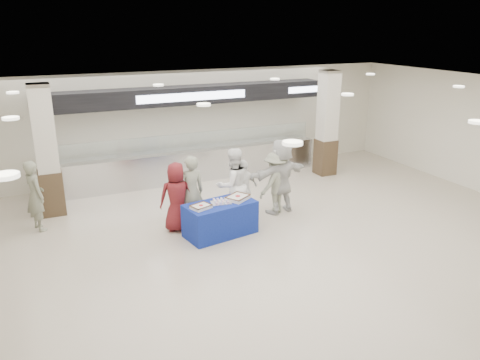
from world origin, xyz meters
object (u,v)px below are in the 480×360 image
sheet_cake_left (201,206)px  civilian_white (281,176)px  cupcake_tray (221,201)px  chef_tall (233,185)px  sheet_cake_right (238,197)px  soldier_b (275,183)px  civilian_maroon (177,197)px  soldier_bg (35,196)px  chef_short (244,189)px  display_table (220,219)px  soldier_a (191,192)px

sheet_cake_left → civilian_white: civilian_white is taller
cupcake_tray → civilian_white: bearing=19.0°
chef_tall → sheet_cake_right: bearing=70.2°
sheet_cake_left → soldier_b: 2.33m
civilian_maroon → soldier_b: size_ratio=1.02×
civilian_white → soldier_bg: civilian_white is taller
chef_short → civilian_white: 1.03m
chef_short → civilian_white: size_ratio=0.79×
civilian_white → soldier_bg: size_ratio=1.14×
display_table → soldier_a: 0.92m
display_table → chef_short: 1.13m
sheet_cake_right → soldier_a: bearing=146.6°
display_table → sheet_cake_left: bearing=-176.4°
display_table → cupcake_tray: size_ratio=3.39×
sheet_cake_right → chef_tall: size_ratio=0.35×
chef_short → display_table: bearing=16.4°
soldier_b → civilian_white: civilian_white is taller
cupcake_tray → civilian_white: (1.84, 0.63, 0.15)m
soldier_a → chef_tall: size_ratio=0.97×
sheet_cake_right → soldier_a: 1.08m
soldier_b → soldier_bg: (-5.40, 1.33, 0.04)m
chef_short → civilian_white: (1.01, 0.00, 0.20)m
chef_tall → civilian_maroon: bearing=-6.5°
soldier_b → sheet_cake_right: bearing=3.0°
sheet_cake_left → soldier_bg: 3.82m
display_table → soldier_a: bearing=115.4°
civilian_maroon → soldier_a: 0.34m
civilian_maroon → soldier_a: size_ratio=0.93×
soldier_b → display_table: bearing=-1.5°
cupcake_tray → chef_short: chef_short is taller
sheet_cake_right → chef_short: 0.73m
civilian_white → soldier_bg: 5.71m
sheet_cake_left → soldier_a: (0.03, 0.75, 0.07)m
display_table → soldier_b: size_ratio=0.99×
cupcake_tray → soldier_bg: size_ratio=0.28×
civilian_white → soldier_bg: bearing=-23.8°
display_table → chef_tall: (0.59, 0.64, 0.51)m
chef_short → soldier_b: soldier_b is taller
sheet_cake_right → chef_short: bearing=55.0°
cupcake_tray → civilian_maroon: civilian_maroon is taller
cupcake_tray → chef_tall: size_ratio=0.26×
cupcake_tray → soldier_a: size_ratio=0.27×
cupcake_tray → chef_tall: (0.56, 0.63, 0.10)m
cupcake_tray → civilian_maroon: (-0.81, 0.63, 0.01)m
cupcake_tray → soldier_a: soldier_a is taller
display_table → sheet_cake_left: size_ratio=3.22×
sheet_cake_right → soldier_a: size_ratio=0.36×
display_table → civilian_maroon: (-0.79, 0.64, 0.42)m
civilian_white → display_table: bearing=8.6°
cupcake_tray → soldier_bg: 4.20m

